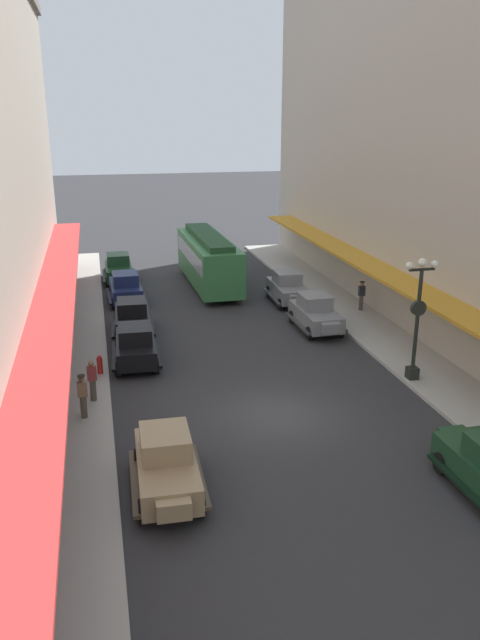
# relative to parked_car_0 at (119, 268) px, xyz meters

# --- Properties ---
(ground_plane) EXTENTS (200.00, 200.00, 0.00)m
(ground_plane) POSITION_rel_parked_car_0_xyz_m (4.80, -21.14, -0.94)
(ground_plane) COLOR #2D2D30
(sidewalk_left) EXTENTS (3.00, 60.00, 0.15)m
(sidewalk_left) POSITION_rel_parked_car_0_xyz_m (-2.70, -21.14, -0.87)
(sidewalk_left) COLOR #A8A59E
(sidewalk_left) RESTS_ON ground
(sidewalk_right) EXTENTS (3.00, 60.00, 0.15)m
(sidewalk_right) POSITION_rel_parked_car_0_xyz_m (12.30, -21.14, -0.87)
(sidewalk_right) COLOR #A8A59E
(sidewalk_right) RESTS_ON ground
(parked_car_0) EXTENTS (2.15, 4.26, 1.84)m
(parked_car_0) POSITION_rel_parked_car_0_xyz_m (0.00, 0.00, 0.00)
(parked_car_0) COLOR #193D23
(parked_car_0) RESTS_ON ground
(parked_car_1) EXTENTS (2.18, 4.27, 1.84)m
(parked_car_1) POSITION_rel_parked_car_0_xyz_m (9.50, -12.27, 0.00)
(parked_car_1) COLOR slate
(parked_car_1) RESTS_ON ground
(parked_car_2) EXTENTS (2.28, 4.31, 1.84)m
(parked_car_2) POSITION_rel_parked_car_0_xyz_m (0.20, -10.72, 0.00)
(parked_car_2) COLOR black
(parked_car_2) RESTS_ON ground
(parked_car_3) EXTENTS (2.28, 4.31, 1.84)m
(parked_car_3) POSITION_rel_parked_car_0_xyz_m (0.07, -14.84, 0.00)
(parked_car_3) COLOR black
(parked_car_3) RESTS_ON ground
(parked_car_4) EXTENTS (2.22, 4.29, 1.84)m
(parked_car_4) POSITION_rel_parked_car_0_xyz_m (9.57, -7.21, 0.00)
(parked_car_4) COLOR slate
(parked_car_4) RESTS_ON ground
(parked_car_5) EXTENTS (2.22, 4.29, 1.84)m
(parked_car_5) POSITION_rel_parked_car_0_xyz_m (0.18, -4.99, 0.00)
(parked_car_5) COLOR #19234C
(parked_car_5) RESTS_ON ground
(parked_car_7) EXTENTS (2.24, 4.30, 1.84)m
(parked_car_7) POSITION_rel_parked_car_0_xyz_m (0.24, -25.12, 0.00)
(parked_car_7) COLOR #997F5B
(parked_car_7) RESTS_ON ground
(streetcar) EXTENTS (2.69, 9.65, 3.46)m
(streetcar) POSITION_rel_parked_car_0_xyz_m (5.63, -2.69, 0.96)
(streetcar) COLOR #33723F
(streetcar) RESTS_ON ground
(lamp_post_with_clock) EXTENTS (1.42, 0.44, 5.16)m
(lamp_post_with_clock) POSITION_rel_parked_car_0_xyz_m (11.20, -19.51, 2.04)
(lamp_post_with_clock) COLOR black
(lamp_post_with_clock) RESTS_ON sidewalk_right
(fire_hydrant) EXTENTS (0.24, 0.24, 0.82)m
(fire_hydrant) POSITION_rel_parked_car_0_xyz_m (-1.55, -15.99, -0.38)
(fire_hydrant) COLOR #B21E19
(fire_hydrant) RESTS_ON sidewalk_left
(pedestrian_0) EXTENTS (0.36, 0.24, 1.64)m
(pedestrian_0) POSITION_rel_parked_car_0_xyz_m (-1.84, -18.63, 0.05)
(pedestrian_0) COLOR #4C4238
(pedestrian_0) RESTS_ON sidewalk_left
(pedestrian_1) EXTENTS (0.36, 0.28, 1.67)m
(pedestrian_1) POSITION_rel_parked_car_0_xyz_m (-2.19, -20.03, 0.07)
(pedestrian_1) COLOR #4C4238
(pedestrian_1) RESTS_ON sidewalk_left
(pedestrian_2) EXTENTS (0.36, 0.28, 1.67)m
(pedestrian_2) POSITION_rel_parked_car_0_xyz_m (12.99, -10.12, 0.07)
(pedestrian_2) COLOR #4C4238
(pedestrian_2) RESTS_ON sidewalk_right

